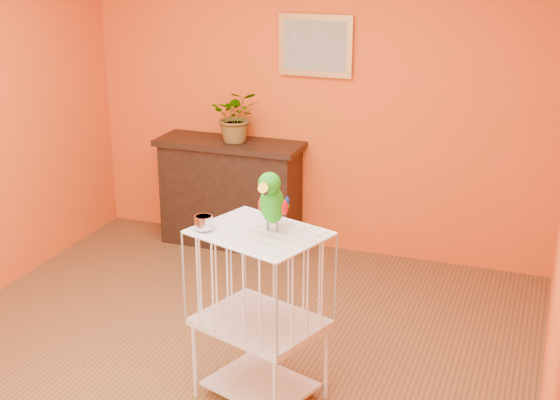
% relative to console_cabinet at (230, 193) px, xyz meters
% --- Properties ---
extents(ground, '(4.50, 4.50, 0.00)m').
position_rel_console_cabinet_xyz_m(ground, '(0.70, -2.03, -0.47)').
color(ground, brown).
rests_on(ground, ground).
extents(room_shell, '(4.50, 4.50, 4.50)m').
position_rel_console_cabinet_xyz_m(room_shell, '(0.70, -2.03, 1.11)').
color(room_shell, '#E44615').
rests_on(room_shell, ground).
extents(console_cabinet, '(1.26, 0.45, 0.94)m').
position_rel_console_cabinet_xyz_m(console_cabinet, '(0.00, 0.00, 0.00)').
color(console_cabinet, black).
rests_on(console_cabinet, ground).
extents(potted_plant, '(0.53, 0.56, 0.35)m').
position_rel_console_cabinet_xyz_m(potted_plant, '(0.07, -0.03, 0.64)').
color(potted_plant, '#26722D').
rests_on(potted_plant, console_cabinet).
extents(framed_picture, '(0.62, 0.04, 0.50)m').
position_rel_console_cabinet_xyz_m(framed_picture, '(0.70, 0.19, 1.28)').
color(framed_picture, '#B88541').
rests_on(framed_picture, room_shell).
extents(birdcage, '(0.82, 0.72, 1.05)m').
position_rel_console_cabinet_xyz_m(birdcage, '(1.13, -2.14, 0.08)').
color(birdcage, silver).
rests_on(birdcage, ground).
extents(feed_cup, '(0.10, 0.10, 0.07)m').
position_rel_console_cabinet_xyz_m(feed_cup, '(0.82, -2.21, 0.63)').
color(feed_cup, silver).
rests_on(feed_cup, birdcage).
extents(parrot, '(0.17, 0.31, 0.35)m').
position_rel_console_cabinet_xyz_m(parrot, '(1.19, -2.10, 0.76)').
color(parrot, '#59544C').
rests_on(parrot, birdcage).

